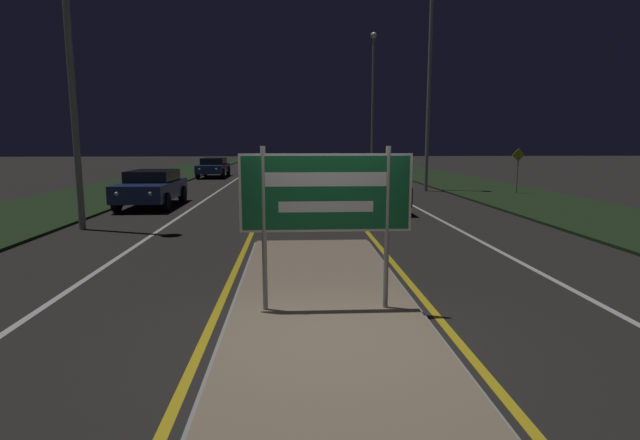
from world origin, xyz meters
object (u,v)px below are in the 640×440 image
(streetlight_right_far, at_px, (373,88))
(warning_sign, at_px, (518,166))
(car_approaching_0, at_px, (152,187))
(highway_sign, at_px, (326,198))
(car_receding_0, at_px, (373,188))
(streetlight_right_near, at_px, (430,48))
(car_approaching_2, at_px, (271,160))
(car_approaching_1, at_px, (214,167))
(car_receding_1, at_px, (345,175))

(streetlight_right_far, bearing_deg, warning_sign, -78.29)
(car_approaching_0, relative_size, warning_sign, 2.14)
(highway_sign, height_order, car_receding_0, highway_sign)
(streetlight_right_near, xyz_separation_m, car_approaching_2, (-8.72, 22.92, -6.21))
(highway_sign, height_order, car_approaching_0, highway_sign)
(highway_sign, distance_m, streetlight_right_far, 35.51)
(car_approaching_1, bearing_deg, streetlight_right_near, -41.19)
(warning_sign, bearing_deg, streetlight_right_far, 101.71)
(car_approaching_0, bearing_deg, car_approaching_2, 83.32)
(car_approaching_0, bearing_deg, warning_sign, 12.33)
(car_approaching_0, relative_size, car_approaching_2, 1.06)
(highway_sign, relative_size, streetlight_right_far, 0.21)
(car_approaching_0, bearing_deg, car_receding_1, 41.27)
(streetlight_right_near, xyz_separation_m, warning_sign, (3.80, -1.87, -5.59))
(car_receding_1, relative_size, car_approaching_1, 0.87)
(streetlight_right_near, height_order, warning_sign, streetlight_right_near)
(warning_sign, bearing_deg, car_receding_0, -149.08)
(car_approaching_0, bearing_deg, car_receding_0, -7.10)
(streetlight_right_near, relative_size, warning_sign, 5.41)
(car_receding_1, bearing_deg, car_approaching_1, 133.24)
(streetlight_right_far, bearing_deg, car_approaching_0, -118.34)
(highway_sign, distance_m, car_approaching_2, 40.80)
(car_approaching_1, bearing_deg, car_receding_0, -63.57)
(car_receding_1, height_order, car_approaching_2, car_receding_1)
(car_receding_0, height_order, warning_sign, warning_sign)
(car_approaching_2, xyz_separation_m, warning_sign, (12.51, -24.80, 0.62))
(car_receding_1, bearing_deg, warning_sign, -25.76)
(streetlight_right_near, bearing_deg, car_approaching_0, -156.08)
(streetlight_right_near, distance_m, car_receding_1, 7.52)
(car_receding_0, bearing_deg, car_approaching_2, 99.71)
(car_receding_0, relative_size, car_approaching_1, 1.02)
(streetlight_right_near, xyz_separation_m, streetlight_right_far, (-0.08, 16.82, -0.15))
(streetlight_right_near, bearing_deg, warning_sign, -26.27)
(car_receding_1, relative_size, warning_sign, 2.00)
(car_receding_1, bearing_deg, car_approaching_2, 102.94)
(streetlight_right_far, height_order, warning_sign, streetlight_right_far)
(car_approaching_1, relative_size, car_approaching_2, 1.14)
(car_receding_1, bearing_deg, streetlight_right_near, -25.24)
(car_receding_1, xyz_separation_m, warning_sign, (7.67, -3.70, 0.60))
(streetlight_right_near, relative_size, car_receding_0, 2.32)
(car_receding_1, distance_m, car_approaching_0, 10.85)
(car_approaching_1, bearing_deg, car_receding_1, -46.76)
(streetlight_right_near, xyz_separation_m, car_approaching_0, (-12.03, -5.33, -6.18))
(car_approaching_2, bearing_deg, car_receding_0, -80.29)
(highway_sign, relative_size, streetlight_right_near, 0.21)
(car_receding_0, bearing_deg, warning_sign, 30.92)
(highway_sign, xyz_separation_m, car_approaching_0, (-5.83, 12.45, -0.94))
(streetlight_right_near, bearing_deg, car_receding_0, -120.19)
(warning_sign, bearing_deg, highway_sign, -122.14)
(car_approaching_0, xyz_separation_m, car_approaching_1, (-0.14, 15.98, -0.01))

